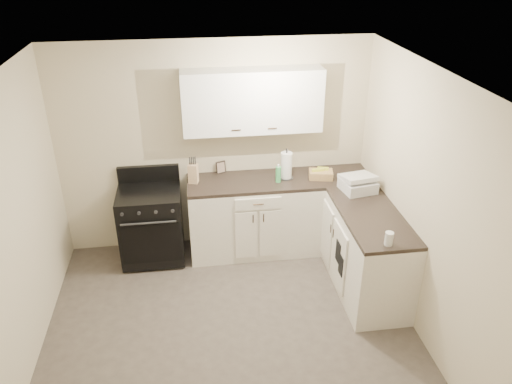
{
  "coord_description": "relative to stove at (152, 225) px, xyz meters",
  "views": [
    {
      "loc": [
        -0.28,
        -3.63,
        3.47
      ],
      "look_at": [
        0.35,
        0.85,
        1.13
      ],
      "focal_mm": 35.0,
      "sensor_mm": 36.0,
      "label": 1
    }
  ],
  "objects": [
    {
      "name": "wall_back",
      "position": [
        0.79,
        0.32,
        0.79
      ],
      "size": [
        3.6,
        0.0,
        3.6
      ],
      "primitive_type": "plane",
      "rotation": [
        1.57,
        0.0,
        0.0
      ],
      "color": "beige",
      "rests_on": "ground"
    },
    {
      "name": "wall_left",
      "position": [
        -1.01,
        -1.48,
        0.79
      ],
      "size": [
        0.0,
        3.6,
        3.6
      ],
      "primitive_type": "plane",
      "rotation": [
        1.57,
        0.0,
        1.57
      ],
      "color": "beige",
      "rests_on": "ground"
    },
    {
      "name": "soap_bottle",
      "position": [
        1.48,
        -0.05,
        0.57
      ],
      "size": [
        0.07,
        0.07,
        0.19
      ],
      "primitive_type": "cylinder",
      "rotation": [
        0.0,
        0.0,
        0.11
      ],
      "color": "#45B560",
      "rests_on": "countertop_back"
    },
    {
      "name": "upper_cabinets",
      "position": [
        1.21,
        0.18,
        1.38
      ],
      "size": [
        1.55,
        0.3,
        0.7
      ],
      "primitive_type": "cube",
      "color": "white",
      "rests_on": "wall_back"
    },
    {
      "name": "knife_block",
      "position": [
        0.52,
        0.07,
        0.59
      ],
      "size": [
        0.12,
        0.12,
        0.23
      ],
      "primitive_type": "cube",
      "rotation": [
        0.0,
        0.0,
        -0.27
      ],
      "color": "#D6B283",
      "rests_on": "countertop_back"
    },
    {
      "name": "picture_frame",
      "position": [
        0.85,
        0.28,
        0.55
      ],
      "size": [
        0.12,
        0.07,
        0.15
      ],
      "primitive_type": "cube",
      "rotation": [
        -0.14,
        0.0,
        0.35
      ],
      "color": "black",
      "rests_on": "countertop_back"
    },
    {
      "name": "countertop_back",
      "position": [
        1.21,
        0.02,
        0.46
      ],
      "size": [
        1.55,
        0.6,
        0.04
      ],
      "primitive_type": "cube",
      "color": "black",
      "rests_on": "base_cabinets_back"
    },
    {
      "name": "wicker_basket",
      "position": [
        1.99,
        -0.02,
        0.53
      ],
      "size": [
        0.3,
        0.23,
        0.09
      ],
      "primitive_type": "cube",
      "rotation": [
        0.0,
        0.0,
        -0.19
      ],
      "color": "tan",
      "rests_on": "countertop_right"
    },
    {
      "name": "oven_mitt_far",
      "position": [
        1.97,
        -0.93,
        0.06
      ],
      "size": [
        0.02,
        0.14,
        0.24
      ],
      "primitive_type": "cube",
      "color": "black",
      "rests_on": "base_cabinets_right"
    },
    {
      "name": "floor",
      "position": [
        0.79,
        -1.48,
        -0.46
      ],
      "size": [
        3.6,
        3.6,
        0.0
      ],
      "primitive_type": "plane",
      "color": "#473F38",
      "rests_on": "ground"
    },
    {
      "name": "countertop_grill",
      "position": [
        2.31,
        -0.39,
        0.54
      ],
      "size": [
        0.39,
        0.38,
        0.13
      ],
      "primitive_type": "cube",
      "rotation": [
        0.0,
        0.0,
        0.17
      ],
      "color": "silver",
      "rests_on": "countertop_right"
    },
    {
      "name": "paper_towel",
      "position": [
        1.59,
        0.04,
        0.64
      ],
      "size": [
        0.16,
        0.16,
        0.32
      ],
      "primitive_type": "cylinder",
      "rotation": [
        0.0,
        0.0,
        0.22
      ],
      "color": "white",
      "rests_on": "countertop_back"
    },
    {
      "name": "oven_mitt_near",
      "position": [
        1.97,
        -1.05,
        -0.02
      ],
      "size": [
        0.02,
        0.13,
        0.22
      ],
      "primitive_type": "cube",
      "color": "black",
      "rests_on": "base_cabinets_right"
    },
    {
      "name": "ceiling",
      "position": [
        0.79,
        -1.48,
        2.04
      ],
      "size": [
        3.6,
        3.6,
        0.0
      ],
      "primitive_type": "plane",
      "color": "white",
      "rests_on": "wall_back"
    },
    {
      "name": "countertop_right",
      "position": [
        2.29,
        -0.63,
        0.46
      ],
      "size": [
        0.6,
        1.9,
        0.04
      ],
      "primitive_type": "cube",
      "color": "black",
      "rests_on": "base_cabinets_right"
    },
    {
      "name": "base_cabinets_right",
      "position": [
        2.29,
        -0.63,
        -0.01
      ],
      "size": [
        0.6,
        1.9,
        0.9
      ],
      "primitive_type": "cube",
      "color": "white",
      "rests_on": "floor"
    },
    {
      "name": "glass_jar",
      "position": [
        2.24,
        -1.48,
        0.55
      ],
      "size": [
        0.1,
        0.1,
        0.13
      ],
      "primitive_type": "cylinder",
      "rotation": [
        0.0,
        0.0,
        0.39
      ],
      "color": "silver",
      "rests_on": "countertop_right"
    },
    {
      "name": "base_cabinets_back",
      "position": [
        1.21,
        0.02,
        -0.01
      ],
      "size": [
        1.55,
        0.6,
        0.9
      ],
      "primitive_type": "cube",
      "color": "white",
      "rests_on": "floor"
    },
    {
      "name": "wall_right",
      "position": [
        2.59,
        -1.48,
        0.79
      ],
      "size": [
        0.0,
        3.6,
        3.6
      ],
      "primitive_type": "plane",
      "rotation": [
        1.57,
        0.0,
        -1.57
      ],
      "color": "beige",
      "rests_on": "ground"
    },
    {
      "name": "stove",
      "position": [
        0.0,
        0.0,
        0.0
      ],
      "size": [
        0.71,
        0.61,
        0.86
      ],
      "primitive_type": "cube",
      "color": "black",
      "rests_on": "floor"
    }
  ]
}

